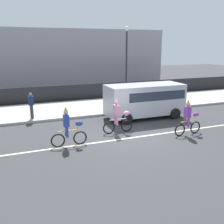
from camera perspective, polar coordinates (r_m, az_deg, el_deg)
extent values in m
plane|color=#38383A|center=(14.01, 3.77, -4.92)|extent=(80.00, 80.00, 0.00)
cube|color=beige|center=(13.58, 4.66, -5.55)|extent=(36.00, 0.14, 0.01)
cube|color=#ADAAA3|center=(19.83, -4.17, 1.13)|extent=(60.00, 5.00, 0.15)
cube|color=black|center=(22.43, -6.40, 4.28)|extent=(40.00, 0.08, 1.40)
cube|color=#99939E|center=(30.06, -17.68, 10.85)|extent=(28.00, 8.00, 6.16)
torus|color=black|center=(12.63, -6.97, -5.59)|extent=(0.67, 0.07, 0.67)
torus|color=black|center=(12.44, -11.69, -6.11)|extent=(0.67, 0.07, 0.67)
cylinder|color=gold|center=(12.39, -9.39, -4.05)|extent=(0.97, 0.06, 0.05)
cylinder|color=gold|center=(12.33, -10.09, -3.73)|extent=(0.04, 0.04, 0.18)
cylinder|color=gold|center=(12.43, -7.51, -3.35)|extent=(0.04, 0.04, 0.23)
cylinder|color=gold|center=(12.40, -7.53, -2.84)|extent=(0.03, 0.50, 0.03)
ellipsoid|color=#2D47B2|center=(12.40, -7.16, -2.50)|extent=(0.36, 0.20, 0.24)
cube|color=#2D47B2|center=(12.22, -9.94, -1.83)|extent=(0.24, 0.32, 0.56)
sphere|color=beige|center=(12.11, -10.03, -0.02)|extent=(0.22, 0.22, 0.22)
cone|color=gold|center=(12.07, -10.06, 0.81)|extent=(0.14, 0.14, 0.16)
cylinder|color=#2D47B2|center=(12.25, -9.70, -4.48)|extent=(0.11, 0.11, 0.48)
cylinder|color=#2D47B2|center=(12.51, -9.96, -4.08)|extent=(0.11, 0.11, 0.48)
torus|color=black|center=(14.37, 3.22, -2.99)|extent=(0.67, 0.07, 0.67)
torus|color=black|center=(13.98, -0.69, -3.48)|extent=(0.67, 0.07, 0.67)
cylinder|color=silver|center=(14.05, 1.30, -1.62)|extent=(0.97, 0.06, 0.05)
cylinder|color=silver|center=(13.97, 0.74, -1.33)|extent=(0.04, 0.04, 0.18)
cylinder|color=silver|center=(14.18, 2.87, -1.00)|extent=(0.04, 0.04, 0.23)
cylinder|color=silver|center=(14.15, 2.87, -0.55)|extent=(0.04, 0.50, 0.03)
ellipsoid|color=pink|center=(14.17, 3.19, -0.24)|extent=(0.36, 0.20, 0.24)
cube|color=pink|center=(13.88, 0.93, 0.36)|extent=(0.24, 0.32, 0.56)
sphere|color=tan|center=(13.78, 0.94, 1.97)|extent=(0.22, 0.22, 0.22)
cone|color=silver|center=(13.75, 0.94, 2.71)|extent=(0.14, 0.14, 0.16)
cylinder|color=pink|center=(13.90, 1.15, -1.97)|extent=(0.11, 0.11, 0.48)
cylinder|color=pink|center=(14.15, 0.71, -1.67)|extent=(0.11, 0.11, 0.48)
torus|color=black|center=(14.77, 17.66, -3.19)|extent=(0.67, 0.13, 0.67)
torus|color=black|center=(14.08, 14.56, -3.82)|extent=(0.67, 0.13, 0.67)
cylinder|color=#E5D84C|center=(14.30, 16.26, -1.92)|extent=(0.97, 0.13, 0.05)
cylinder|color=#E5D84C|center=(14.18, 15.84, -1.65)|extent=(0.04, 0.04, 0.18)
cylinder|color=#E5D84C|center=(14.55, 17.52, -1.27)|extent=(0.04, 0.04, 0.23)
cylinder|color=#E5D84C|center=(14.52, 17.56, -0.83)|extent=(0.08, 0.50, 0.03)
ellipsoid|color=purple|center=(14.56, 17.82, -0.52)|extent=(0.38, 0.23, 0.24)
cube|color=purple|center=(14.10, 16.11, 0.01)|extent=(0.27, 0.34, 0.56)
sphere|color=tan|center=(14.01, 16.22, 1.60)|extent=(0.22, 0.22, 0.22)
cone|color=#E5D84C|center=(13.98, 16.27, 2.32)|extent=(0.14, 0.14, 0.16)
cylinder|color=purple|center=(14.15, 16.33, -2.27)|extent=(0.11, 0.11, 0.48)
cylinder|color=purple|center=(14.34, 15.58, -1.99)|extent=(0.11, 0.11, 0.48)
cube|color=silver|center=(17.02, 7.09, 2.80)|extent=(5.00, 2.00, 1.90)
cube|color=#283342|center=(17.14, 8.30, 4.04)|extent=(3.90, 2.02, 0.56)
cylinder|color=black|center=(17.26, 13.55, -0.33)|extent=(0.70, 0.22, 0.70)
cylinder|color=black|center=(18.88, 10.12, 1.11)|extent=(0.70, 0.22, 0.70)
cylinder|color=black|center=(15.62, 3.21, -1.50)|extent=(0.70, 0.22, 0.70)
cylinder|color=black|center=(17.39, 0.49, 0.19)|extent=(0.70, 0.22, 0.70)
cylinder|color=black|center=(21.20, 3.14, 9.75)|extent=(0.12, 0.12, 5.50)
sphere|color=#EAEACC|center=(21.16, 3.25, 17.68)|extent=(0.36, 0.36, 0.36)
cylinder|color=#33333D|center=(17.09, -17.06, 0.06)|extent=(0.20, 0.20, 0.85)
cube|color=navy|center=(16.94, -17.24, 2.37)|extent=(0.32, 0.20, 0.56)
sphere|color=#9E7051|center=(16.86, -17.34, 3.66)|extent=(0.20, 0.20, 0.20)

